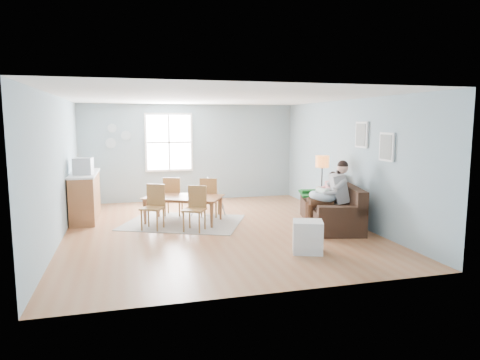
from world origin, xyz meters
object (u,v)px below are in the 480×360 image
object	(u,v)px
floor_lamp	(322,167)
counter	(85,195)
father	(331,192)
chair_ne	(209,195)
chair_se	(196,205)
dining_table	(183,210)
monitor	(83,166)
chair_sw	(154,204)
sofa	(333,211)
chair_nw	(173,194)
toddler	(328,189)
storage_cube	(307,237)
baby_swing	(208,197)

from	to	relation	value
floor_lamp	counter	xyz separation A→B (m)	(-5.19, 1.52, -0.67)
father	chair_ne	distance (m)	2.81
chair_se	counter	world-z (taller)	counter
dining_table	monitor	bearing A→B (deg)	-170.17
chair_sw	dining_table	bearing A→B (deg)	29.75
floor_lamp	chair_se	world-z (taller)	floor_lamp
sofa	chair_nw	size ratio (longest dim) A/B	2.55
father	floor_lamp	world-z (taller)	floor_lamp
chair_nw	counter	world-z (taller)	counter
toddler	storage_cube	size ratio (longest dim) A/B	1.51
chair_nw	floor_lamp	bearing A→B (deg)	-21.37
toddler	chair_sw	size ratio (longest dim) A/B	1.00
baby_swing	sofa	bearing A→B (deg)	-39.35
chair_se	baby_swing	bearing A→B (deg)	70.76
sofa	chair_nw	xyz separation A→B (m)	(-3.24, 1.79, 0.21)
chair_nw	baby_swing	distance (m)	0.90
chair_sw	monitor	world-z (taller)	monitor
baby_swing	toddler	bearing A→B (deg)	-36.32
toddler	storage_cube	xyz separation A→B (m)	(-1.31, -1.88, -0.49)
chair_sw	counter	size ratio (longest dim) A/B	0.49
storage_cube	monitor	size ratio (longest dim) A/B	1.45
sofa	counter	bearing A→B (deg)	158.45
floor_lamp	chair_sw	world-z (taller)	floor_lamp
storage_cube	father	bearing A→B (deg)	50.83
chair_se	chair_ne	bearing A→B (deg)	65.83
father	counter	size ratio (longest dim) A/B	0.75
baby_swing	chair_sw	bearing A→B (deg)	-137.70
father	chair_sw	distance (m)	3.68
dining_table	baby_swing	distance (m)	1.15
chair_sw	monitor	distance (m)	1.91
toddler	baby_swing	xyz separation A→B (m)	(-2.34, 1.72, -0.38)
chair_nw	counter	size ratio (longest dim) A/B	0.49
dining_table	baby_swing	bearing A→B (deg)	77.19
chair_se	chair_nw	bearing A→B (deg)	101.72
sofa	toddler	xyz separation A→B (m)	(-0.03, 0.22, 0.45)
storage_cube	chair_se	size ratio (longest dim) A/B	0.67
chair_sw	chair_se	bearing A→B (deg)	-24.44
father	toddler	distance (m)	0.53
dining_table	chair_nw	size ratio (longest dim) A/B	1.79
chair_ne	monitor	xyz separation A→B (m)	(-2.76, 0.27, 0.72)
toddler	counter	distance (m)	5.50
sofa	floor_lamp	size ratio (longest dim) A/B	1.62
dining_table	counter	xyz separation A→B (m)	(-2.11, 1.00, 0.25)
chair_se	monitor	size ratio (longest dim) A/B	2.16
sofa	toddler	world-z (taller)	toddler
chair_nw	chair_ne	bearing A→B (deg)	-24.41
monitor	chair_sw	bearing A→B (deg)	-34.89
chair_sw	baby_swing	xyz separation A→B (m)	(1.38, 1.26, -0.15)
toddler	monitor	size ratio (longest dim) A/B	2.18
father	chair_ne	size ratio (longest dim) A/B	1.54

